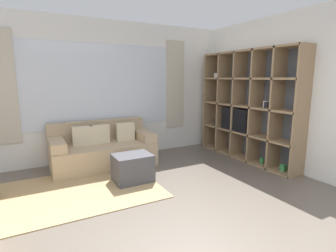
{
  "coord_description": "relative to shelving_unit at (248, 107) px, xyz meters",
  "views": [
    {
      "loc": [
        -1.3,
        -1.73,
        1.6
      ],
      "look_at": [
        0.65,
        1.87,
        0.85
      ],
      "focal_mm": 28.0,
      "sensor_mm": 36.0,
      "label": 1
    }
  ],
  "objects": [
    {
      "name": "wall_right",
      "position": [
        0.19,
        -0.33,
        0.3
      ],
      "size": [
        0.07,
        4.6,
        2.7
      ],
      "primitive_type": "cube",
      "color": "white",
      "rests_on": "ground_plane"
    },
    {
      "name": "shelving_unit",
      "position": [
        0.0,
        0.0,
        0.0
      ],
      "size": [
        0.37,
        2.37,
        2.12
      ],
      "color": "#515660",
      "rests_on": "ground_plane"
    },
    {
      "name": "wall_back",
      "position": [
        -2.52,
        1.4,
        0.31
      ],
      "size": [
        6.54,
        0.11,
        2.7
      ],
      "color": "white",
      "rests_on": "ground_plane"
    },
    {
      "name": "ottoman",
      "position": [
        -2.45,
        -0.07,
        -0.83
      ],
      "size": [
        0.57,
        0.45,
        0.44
      ],
      "color": "#47474C",
      "rests_on": "ground_plane"
    },
    {
      "name": "couch_main",
      "position": [
        -2.66,
        0.92,
        -0.74
      ],
      "size": [
        1.8,
        0.89,
        0.8
      ],
      "color": "tan",
      "rests_on": "ground_plane"
    },
    {
      "name": "area_rug",
      "position": [
        -3.47,
        -0.04,
        -1.04
      ],
      "size": [
        2.63,
        1.64,
        0.01
      ],
      "primitive_type": "cube",
      "color": "tan",
      "rests_on": "ground_plane"
    }
  ]
}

